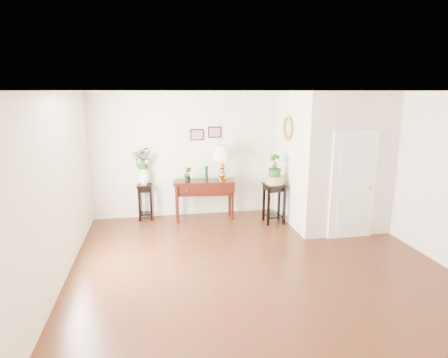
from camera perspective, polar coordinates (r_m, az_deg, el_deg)
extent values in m
cube|color=#442511|center=(6.43, 4.87, -12.59)|extent=(6.00, 5.50, 0.02)
cube|color=white|center=(5.79, 5.43, 13.21)|extent=(6.00, 5.50, 0.02)
cube|color=silver|center=(8.58, 0.22, 3.87)|extent=(6.00, 0.02, 2.80)
cube|color=silver|center=(3.52, 17.40, -10.78)|extent=(6.00, 0.02, 2.80)
cube|color=silver|center=(5.92, -24.10, -1.59)|extent=(0.02, 5.50, 2.80)
cube|color=silver|center=(7.34, 28.31, 0.67)|extent=(0.02, 5.50, 2.80)
cube|color=silver|center=(8.33, 15.87, 3.08)|extent=(1.80, 1.95, 2.80)
cube|color=white|center=(7.54, 19.02, -0.90)|extent=(0.90, 0.05, 2.10)
cube|color=black|center=(8.41, -4.14, 6.74)|extent=(0.30, 0.02, 0.25)
cube|color=black|center=(8.46, -1.43, 7.14)|extent=(0.30, 0.02, 0.25)
torus|color=tan|center=(7.99, 9.65, 7.69)|extent=(0.07, 0.51, 0.51)
cube|color=#3B0D06|center=(8.32, -3.02, -3.21)|extent=(1.37, 0.59, 0.89)
cube|color=#AC7A20|center=(8.20, -0.29, 2.26)|extent=(0.55, 0.55, 0.78)
cylinder|color=black|center=(8.18, -2.70, 0.93)|extent=(0.08, 0.08, 0.32)
imported|color=#1E5215|center=(8.14, -5.59, 0.69)|extent=(0.19, 0.16, 0.30)
cube|color=black|center=(8.49, -11.91, -3.45)|extent=(0.34, 0.34, 0.80)
imported|color=#1E5215|center=(8.26, -12.25, 3.49)|extent=(0.54, 0.51, 0.49)
cube|color=black|center=(8.18, 7.60, -3.68)|extent=(0.46, 0.46, 0.87)
cylinder|color=tan|center=(8.05, 7.71, -0.18)|extent=(0.44, 0.44, 0.17)
imported|color=#1E5215|center=(7.98, 7.78, 1.91)|extent=(0.29, 0.29, 0.52)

